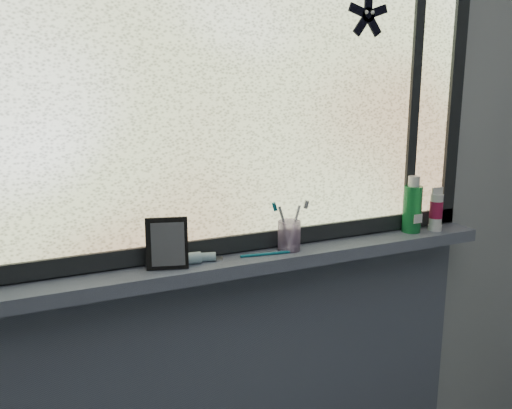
{
  "coord_description": "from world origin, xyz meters",
  "views": [
    {
      "loc": [
        -0.67,
        -0.24,
        1.55
      ],
      "look_at": [
        -0.08,
        1.05,
        1.22
      ],
      "focal_mm": 40.0,
      "sensor_mm": 36.0,
      "label": 1
    }
  ],
  "objects": [
    {
      "name": "toothbrush_cup",
      "position": [
        0.12,
        1.23,
        1.07
      ],
      "size": [
        0.09,
        0.09,
        0.09
      ],
      "primitive_type": "cylinder",
      "rotation": [
        0.0,
        0.0,
        -0.39
      ],
      "color": "#BC99CA",
      "rests_on": "windowsill"
    },
    {
      "name": "mouthwash_bottle",
      "position": [
        0.59,
        1.24,
        1.12
      ],
      "size": [
        0.07,
        0.07,
        0.16
      ],
      "primitive_type": "cylinder",
      "rotation": [
        0.0,
        0.0,
        -0.03
      ],
      "color": "green",
      "rests_on": "windowsill"
    },
    {
      "name": "toothbrush_lying",
      "position": [
        0.03,
        1.21,
        1.03
      ],
      "size": [
        0.19,
        0.04,
        0.01
      ],
      "primitive_type": null,
      "rotation": [
        0.0,
        0.0,
        -0.14
      ],
      "color": "#0D6577",
      "rests_on": "windowsill"
    },
    {
      "name": "vanity_mirror",
      "position": [
        -0.27,
        1.22,
        1.09
      ],
      "size": [
        0.13,
        0.09,
        0.14
      ],
      "primitive_type": "cube",
      "rotation": [
        0.0,
        0.0,
        -0.28
      ],
      "color": "black",
      "rests_on": "windowsill"
    },
    {
      "name": "starfish_sticker",
      "position": [
        0.4,
        1.27,
        1.72
      ],
      "size": [
        0.15,
        0.02,
        0.15
      ],
      "primitive_type": null,
      "color": "black",
      "rests_on": "window_pane"
    },
    {
      "name": "cream_tube",
      "position": [
        0.68,
        1.22,
        1.1
      ],
      "size": [
        0.05,
        0.05,
        0.11
      ],
      "primitive_type": "cylinder",
      "rotation": [
        0.0,
        0.0,
        -0.21
      ],
      "color": "silver",
      "rests_on": "windowsill"
    },
    {
      "name": "sill_apron",
      "position": [
        0.0,
        1.29,
        0.49
      ],
      "size": [
        1.62,
        0.02,
        0.98
      ],
      "primitive_type": "cube",
      "color": "#535A6F",
      "rests_on": "floor"
    },
    {
      "name": "windowsill",
      "position": [
        0.0,
        1.23,
        1.0
      ],
      "size": [
        1.62,
        0.14,
        0.04
      ],
      "primitive_type": "cube",
      "color": "#535A6F",
      "rests_on": "wall_back"
    },
    {
      "name": "frame_bottom",
      "position": [
        0.0,
        1.28,
        1.05
      ],
      "size": [
        1.6,
        0.03,
        0.05
      ],
      "primitive_type": "cube",
      "color": "black",
      "rests_on": "windowsill"
    },
    {
      "name": "wall_back",
      "position": [
        0.0,
        1.3,
        1.25
      ],
      "size": [
        3.0,
        0.01,
        2.5
      ],
      "primitive_type": "cube",
      "color": "#9EA3A8",
      "rests_on": "ground"
    },
    {
      "name": "window_pane",
      "position": [
        0.0,
        1.28,
        1.53
      ],
      "size": [
        1.5,
        0.01,
        1.0
      ],
      "primitive_type": "cube",
      "color": "silver",
      "rests_on": "wall_back"
    },
    {
      "name": "toothpaste_tube",
      "position": [
        -0.18,
        1.23,
        1.04
      ],
      "size": [
        0.19,
        0.07,
        0.03
      ],
      "primitive_type": null,
      "rotation": [
        0.0,
        0.0,
        -0.16
      ],
      "color": "white",
      "rests_on": "windowsill"
    },
    {
      "name": "frame_right",
      "position": [
        0.78,
        1.28,
        1.53
      ],
      "size": [
        0.05,
        0.03,
        1.1
      ],
      "primitive_type": "cube",
      "color": "black",
      "rests_on": "wall_back"
    },
    {
      "name": "frame_mullion",
      "position": [
        0.6,
        1.28,
        1.53
      ],
      "size": [
        0.03,
        0.03,
        1.0
      ],
      "primitive_type": "cube",
      "color": "black",
      "rests_on": "wall_back"
    }
  ]
}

